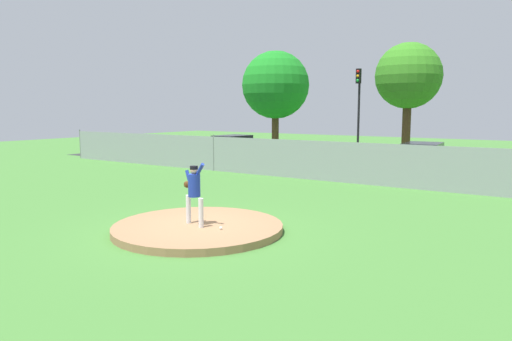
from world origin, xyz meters
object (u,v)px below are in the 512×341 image
parked_car_navy (422,159)px  baseball (221,228)px  traffic_light_near (359,99)px  pitcher_youth (194,189)px  parked_car_teal (232,149)px  traffic_cone_orange (488,173)px

parked_car_navy → baseball: bearing=-94.4°
baseball → traffic_light_near: (-3.92, 18.88, 3.62)m
baseball → traffic_light_near: bearing=101.7°
pitcher_youth → baseball: (0.86, 0.03, -0.93)m
parked_car_navy → parked_car_teal: size_ratio=1.05×
parked_car_navy → parked_car_teal: bearing=-178.1°
pitcher_youth → traffic_cone_orange: bearing=71.8°
traffic_cone_orange → parked_car_navy: bearing=-172.2°
parked_car_navy → traffic_cone_orange: (2.97, 0.41, -0.50)m
parked_car_teal → pitcher_youth: bearing=-56.5°
pitcher_youth → traffic_light_near: size_ratio=0.29×
parked_car_navy → traffic_cone_orange: bearing=7.8°
baseball → parked_car_navy: size_ratio=0.02×
parked_car_navy → traffic_light_near: bearing=140.8°
parked_car_teal → traffic_cone_orange: size_ratio=7.69×
parked_car_teal → traffic_light_near: size_ratio=0.74×
baseball → traffic_cone_orange: (4.11, 15.15, 0.03)m
baseball → traffic_cone_orange: 15.70m
baseball → parked_car_navy: 14.80m
traffic_cone_orange → traffic_light_near: 9.56m
baseball → parked_car_teal: 17.71m
traffic_cone_orange → traffic_light_near: bearing=155.1°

